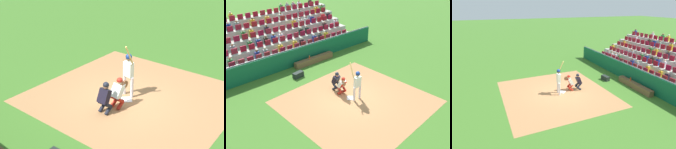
{
  "view_description": "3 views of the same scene",
  "coord_description": "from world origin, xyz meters",
  "views": [
    {
      "loc": [
        6.7,
        -8.68,
        6.24
      ],
      "look_at": [
        -0.57,
        -0.25,
        1.07
      ],
      "focal_mm": 48.94,
      "sensor_mm": 36.0,
      "label": 1
    },
    {
      "loc": [
        8.68,
        8.55,
        8.2
      ],
      "look_at": [
        -0.03,
        -1.17,
        1.14
      ],
      "focal_mm": 38.87,
      "sensor_mm": 36.0,
      "label": 2
    },
    {
      "loc": [
        -11.98,
        4.56,
        6.09
      ],
      "look_at": [
        0.15,
        -0.21,
        1.3
      ],
      "focal_mm": 30.56,
      "sensor_mm": 36.0,
      "label": 3
    }
  ],
  "objects": [
    {
      "name": "batter_at_plate",
      "position": [
        -0.18,
        0.33,
        1.18
      ],
      "size": [
        0.58,
        0.61,
        2.36
      ],
      "color": "silver",
      "rests_on": "ground_plane"
    },
    {
      "name": "home_plate_umpire",
      "position": [
        -0.01,
        -1.3,
        0.7
      ],
      "size": [
        0.47,
        0.46,
        1.29
      ],
      "color": "black",
      "rests_on": "ground_plane"
    },
    {
      "name": "bleacher_stand",
      "position": [
        -0.01,
        -10.67,
        0.98
      ],
      "size": [
        15.08,
        5.2,
        3.32
      ],
      "color": "#A5A799",
      "rests_on": "ground_plane"
    },
    {
      "name": "equipment_duffel_bag",
      "position": [
        0.87,
        -4.31,
        0.19
      ],
      "size": [
        0.79,
        0.44,
        0.38
      ],
      "primitive_type": "cube",
      "rotation": [
        0.0,
        0.0,
        0.11
      ],
      "color": "black",
      "rests_on": "ground_plane"
    },
    {
      "name": "home_plate_marker",
      "position": [
        0.0,
        0.0,
        0.02
      ],
      "size": [
        0.62,
        0.62,
        0.02
      ],
      "primitive_type": "cube",
      "rotation": [
        0.0,
        0.0,
        0.79
      ],
      "color": "white",
      "rests_on": "infield_dirt_patch"
    },
    {
      "name": "dugout_bench",
      "position": [
        -1.39,
        -5.48,
        0.22
      ],
      "size": [
        3.44,
        0.4,
        0.44
      ],
      "primitive_type": "cube",
      "color": "brown",
      "rests_on": "ground_plane"
    },
    {
      "name": "ground_plane",
      "position": [
        0.0,
        0.0,
        0.0
      ],
      "size": [
        160.0,
        160.0,
        0.0
      ],
      "primitive_type": "plane",
      "color": "#3A6A23"
    },
    {
      "name": "catcher_crouching",
      "position": [
        0.1,
        -0.64,
        0.7
      ],
      "size": [
        0.47,
        0.71,
        1.26
      ],
      "color": "#A82115",
      "rests_on": "ground_plane"
    },
    {
      "name": "water_bottle_on_bench",
      "position": [
        -0.93,
        -5.42,
        0.58
      ],
      "size": [
        0.07,
        0.07,
        0.28
      ],
      "primitive_type": "cylinder",
      "color": "#CF4520",
      "rests_on": "dugout_bench"
    },
    {
      "name": "dugout_wall",
      "position": [
        0.0,
        -6.03,
        0.68
      ],
      "size": [
        16.24,
        0.24,
        1.42
      ],
      "color": "#105737",
      "rests_on": "ground_plane"
    },
    {
      "name": "infield_dirt_patch",
      "position": [
        0.0,
        0.5,
        0.0
      ],
      "size": [
        8.09,
        7.75,
        0.01
      ],
      "primitive_type": "cube",
      "rotation": [
        0.0,
        0.0,
        0.04
      ],
      "color": "#A57347",
      "rests_on": "ground_plane"
    }
  ]
}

